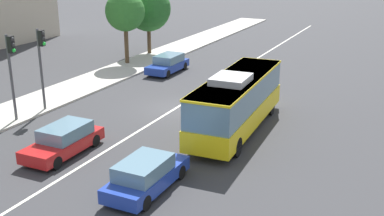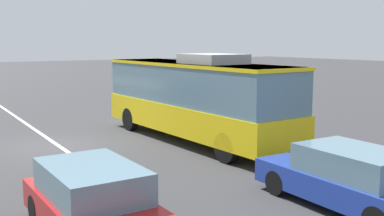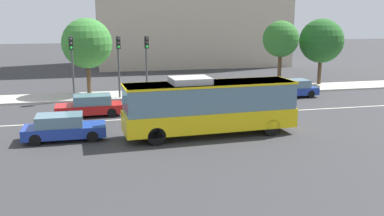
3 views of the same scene
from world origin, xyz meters
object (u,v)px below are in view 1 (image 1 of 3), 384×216
at_px(sedan_blue, 146,175).
at_px(street_tree_kerbside_left, 125,12).
at_px(transit_bus, 237,100).
at_px(street_tree_kerbside_centre, 148,9).
at_px(traffic_light_near_corner, 12,63).
at_px(traffic_light_far_corner, 42,56).
at_px(sedan_blue_ahead, 168,64).
at_px(sedan_red, 64,140).

height_order(sedan_blue, street_tree_kerbside_left, street_tree_kerbside_left).
relative_size(transit_bus, street_tree_kerbside_left, 1.60).
xyz_separation_m(sedan_blue, street_tree_kerbside_centre, (23.56, 13.98, 3.63)).
relative_size(traffic_light_near_corner, traffic_light_far_corner, 1.00).
distance_m(transit_bus, sedan_blue, 8.38).
bearing_deg(sedan_blue, street_tree_kerbside_centre, 30.74).
relative_size(traffic_light_far_corner, street_tree_kerbside_left, 0.82).
bearing_deg(street_tree_kerbside_centre, sedan_blue_ahead, -137.04).
xyz_separation_m(transit_bus, traffic_light_far_corner, (-2.12, 11.95, 1.75)).
height_order(sedan_red, sedan_blue_ahead, same).
relative_size(sedan_red, traffic_light_far_corner, 0.87).
relative_size(sedan_blue, sedan_blue_ahead, 1.00).
distance_m(traffic_light_near_corner, street_tree_kerbside_centre, 19.89).
bearing_deg(traffic_light_near_corner, sedan_red, -25.80).
relative_size(sedan_blue, traffic_light_near_corner, 0.87).
bearing_deg(sedan_blue_ahead, traffic_light_near_corner, -9.27).
relative_size(sedan_red, sedan_blue_ahead, 1.00).
height_order(sedan_red, traffic_light_far_corner, traffic_light_far_corner).
bearing_deg(sedan_red, sedan_blue_ahead, -169.87).
distance_m(sedan_blue, sedan_blue_ahead, 20.26).
distance_m(sedan_red, street_tree_kerbside_centre, 23.87).
distance_m(sedan_blue, street_tree_kerbside_left, 23.78).
bearing_deg(traffic_light_near_corner, transit_bus, 17.56).
distance_m(transit_bus, sedan_red, 9.50).
bearing_deg(sedan_red, street_tree_kerbside_centre, -160.40).
xyz_separation_m(sedan_blue, sedan_blue_ahead, (18.17, 8.96, 0.00)).
bearing_deg(sedan_blue_ahead, traffic_light_far_corner, -10.26).
distance_m(transit_bus, sedan_blue_ahead, 14.01).
distance_m(sedan_red, sedan_blue_ahead, 17.01).
bearing_deg(sedan_blue, street_tree_kerbside_left, 35.49).
relative_size(transit_bus, sedan_blue_ahead, 2.24).
height_order(traffic_light_near_corner, street_tree_kerbside_left, street_tree_kerbside_left).
relative_size(transit_bus, sedan_blue, 2.25).
relative_size(traffic_light_near_corner, street_tree_kerbside_centre, 0.80).
relative_size(sedan_blue_ahead, traffic_light_far_corner, 0.87).
bearing_deg(street_tree_kerbside_left, sedan_red, -155.77).
height_order(traffic_light_far_corner, street_tree_kerbside_left, street_tree_kerbside_left).
distance_m(sedan_blue, traffic_light_far_corner, 12.97).
distance_m(sedan_red, traffic_light_far_corner, 7.67).
bearing_deg(sedan_blue, transit_bus, -6.10).
relative_size(transit_bus, traffic_light_near_corner, 1.95).
bearing_deg(sedan_red, transit_bus, 134.95).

